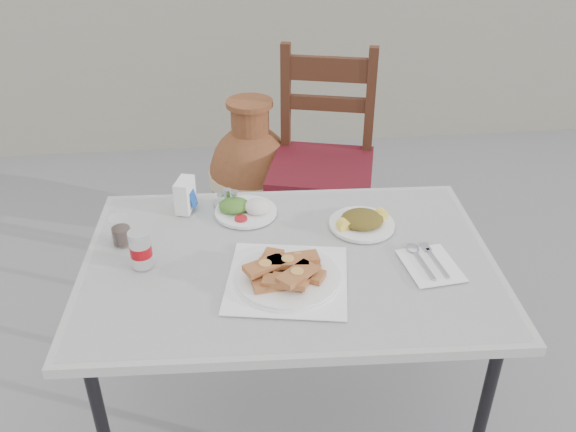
{
  "coord_description": "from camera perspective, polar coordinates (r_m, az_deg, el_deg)",
  "views": [
    {
      "loc": [
        -0.28,
        -1.59,
        1.84
      ],
      "look_at": [
        -0.1,
        -0.04,
        0.88
      ],
      "focal_mm": 38.0,
      "sensor_mm": 36.0,
      "label": 1
    }
  ],
  "objects": [
    {
      "name": "ground",
      "position": [
        2.45,
        2.38,
        -17.18
      ],
      "size": [
        80.0,
        80.0,
        0.0
      ],
      "primitive_type": "plane",
      "color": "slate",
      "rests_on": "ground"
    },
    {
      "name": "cafe_table",
      "position": [
        1.89,
        0.1,
        -5.21
      ],
      "size": [
        1.29,
        0.91,
        0.76
      ],
      "rotation": [
        0.0,
        0.0,
        -0.05
      ],
      "color": "black",
      "rests_on": "ground"
    },
    {
      "name": "pide_plate",
      "position": [
        1.75,
        -0.07,
        -5.15
      ],
      "size": [
        0.4,
        0.4,
        0.07
      ],
      "rotation": [
        0.0,
        0.0,
        -0.19
      ],
      "color": "white",
      "rests_on": "cafe_table"
    },
    {
      "name": "salad_rice_plate",
      "position": [
        2.07,
        -4.05,
        0.72
      ],
      "size": [
        0.21,
        0.21,
        0.05
      ],
      "color": "white",
      "rests_on": "cafe_table"
    },
    {
      "name": "salad_chopped_plate",
      "position": [
        2.01,
        6.94,
        -0.48
      ],
      "size": [
        0.22,
        0.22,
        0.05
      ],
      "color": "white",
      "rests_on": "cafe_table"
    },
    {
      "name": "soda_can",
      "position": [
        1.85,
        -13.61,
        -3.01
      ],
      "size": [
        0.07,
        0.07,
        0.12
      ],
      "color": "silver",
      "rests_on": "cafe_table"
    },
    {
      "name": "cola_glass",
      "position": [
        1.97,
        -15.35,
        -1.46
      ],
      "size": [
        0.06,
        0.06,
        0.09
      ],
      "color": "white",
      "rests_on": "cafe_table"
    },
    {
      "name": "napkin_holder",
      "position": [
        2.1,
        -9.6,
        1.94
      ],
      "size": [
        0.08,
        0.1,
        0.11
      ],
      "rotation": [
        0.0,
        0.0,
        -0.29
      ],
      "color": "white",
      "rests_on": "cafe_table"
    },
    {
      "name": "condiment_caddy",
      "position": [
        2.11,
        -5.63,
        1.37
      ],
      "size": [
        0.1,
        0.09,
        0.07
      ],
      "rotation": [
        0.0,
        0.0,
        0.18
      ],
      "color": "#B7B7BE",
      "rests_on": "cafe_table"
    },
    {
      "name": "cutlery_napkin",
      "position": [
        1.88,
        12.94,
        -4.21
      ],
      "size": [
        0.17,
        0.22,
        0.01
      ],
      "rotation": [
        0.0,
        0.0,
        0.11
      ],
      "color": "white",
      "rests_on": "cafe_table"
    },
    {
      "name": "chair",
      "position": [
        2.9,
        3.27,
        5.08
      ],
      "size": [
        0.58,
        0.58,
        1.06
      ],
      "rotation": [
        0.0,
        0.0,
        -0.27
      ],
      "color": "#3C1F10",
      "rests_on": "ground"
    },
    {
      "name": "terracotta_urn",
      "position": [
        3.17,
        -3.39,
        3.68
      ],
      "size": [
        0.44,
        0.44,
        0.78
      ],
      "color": "brown",
      "rests_on": "ground"
    },
    {
      "name": "back_wall",
      "position": [
        4.28,
        -2.6,
        14.76
      ],
      "size": [
        6.0,
        0.25,
        1.2
      ],
      "primitive_type": "cube",
      "color": "gray",
      "rests_on": "ground"
    }
  ]
}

